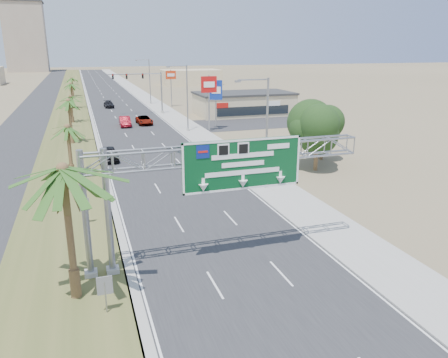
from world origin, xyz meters
TOP-DOWN VIEW (x-y plane):
  - road at (0.00, 110.00)m, footprint 12.00×300.00m
  - sidewalk_right at (8.50, 110.00)m, footprint 4.00×300.00m
  - median_grass at (-10.00, 110.00)m, footprint 7.00×300.00m
  - opposing_road at (-17.00, 110.00)m, footprint 8.00×300.00m
  - sign_gantry at (-1.06, 9.93)m, footprint 16.75×1.24m
  - palm_near at (-9.20, 8.00)m, footprint 5.70×5.70m
  - palm_row_b at (-9.50, 32.00)m, footprint 3.99×3.99m
  - palm_row_c at (-9.50, 48.00)m, footprint 3.99×3.99m
  - palm_row_d at (-9.50, 66.00)m, footprint 3.99×3.99m
  - palm_row_e at (-9.50, 85.00)m, footprint 3.99×3.99m
  - palm_row_f at (-9.50, 110.00)m, footprint 3.99×3.99m
  - streetlight_near at (7.30, 22.00)m, footprint 3.27×0.44m
  - streetlight_mid at (7.30, 52.00)m, footprint 3.27×0.44m
  - streetlight_far at (7.30, 88.00)m, footprint 3.27×0.44m
  - signal_mast at (5.17, 71.97)m, footprint 10.28×0.71m
  - store_building at (22.00, 66.00)m, footprint 18.00×10.00m
  - oak_near at (15.00, 26.00)m, footprint 4.50×4.50m
  - oak_far at (18.00, 30.00)m, footprint 3.50×3.50m
  - median_signback_a at (-7.80, 6.00)m, footprint 0.75×0.08m
  - median_signback_b at (-8.50, 18.00)m, footprint 0.75×0.08m
  - tower_distant at (-32.00, 250.00)m, footprint 20.00×16.00m
  - building_distant_right at (30.00, 140.00)m, footprint 20.00×12.00m
  - car_left_lane at (-5.41, 36.99)m, footprint 1.96×4.66m
  - car_mid_lane at (-1.29, 59.73)m, footprint 1.78×4.90m
  - car_right_lane at (2.00, 60.58)m, footprint 2.50×5.17m
  - car_far at (-2.13, 84.62)m, footprint 2.10×4.83m
  - pole_sign_red_near at (10.56, 50.71)m, footprint 2.40×0.37m
  - pole_sign_blue at (12.20, 52.51)m, footprint 1.96×1.04m
  - pole_sign_red_far at (11.12, 81.83)m, footprint 2.20×0.38m

SIDE VIEW (x-z plane):
  - road at x=0.00m, z-range 0.00..0.02m
  - opposing_road at x=-17.00m, z-range 0.00..0.02m
  - sidewalk_right at x=8.50m, z-range 0.00..0.10m
  - median_grass at x=-10.00m, z-range 0.00..0.12m
  - car_far at x=-2.13m, z-range 0.00..1.38m
  - car_right_lane at x=2.00m, z-range 0.00..1.42m
  - car_left_lane at x=-5.41m, z-range 0.00..1.57m
  - car_mid_lane at x=-1.29m, z-range 0.00..1.61m
  - median_signback_a at x=-7.80m, z-range 0.41..2.49m
  - median_signback_b at x=-8.50m, z-range 0.41..2.49m
  - store_building at x=22.00m, z-range 0.00..4.00m
  - building_distant_right at x=30.00m, z-range 0.00..5.00m
  - oak_far at x=18.00m, z-range 1.02..6.62m
  - palm_row_d at x=-9.50m, z-range 1.69..7.14m
  - oak_near at x=15.00m, z-range 1.13..7.93m
  - streetlight_near at x=7.30m, z-range -0.31..9.69m
  - streetlight_mid at x=7.30m, z-range -0.31..9.69m
  - streetlight_far at x=7.30m, z-range -0.31..9.69m
  - palm_row_f at x=-9.50m, z-range 1.83..7.58m
  - signal_mast at x=5.17m, z-range 0.85..8.85m
  - palm_row_b at x=-9.50m, z-range 1.93..7.87m
  - palm_row_e at x=-9.50m, z-range 2.02..8.16m
  - palm_row_c at x=-9.50m, z-range 2.29..9.04m
  - pole_sign_blue at x=12.20m, z-range 1.90..9.75m
  - sign_gantry at x=-1.06m, z-range 2.31..9.81m
  - pole_sign_red_far at x=11.12m, z-range 2.27..10.19m
  - pole_sign_red_near at x=10.56m, z-range 2.42..11.00m
  - palm_near at x=-9.20m, z-range 2.76..11.11m
  - tower_distant at x=-32.00m, z-range 0.00..35.00m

